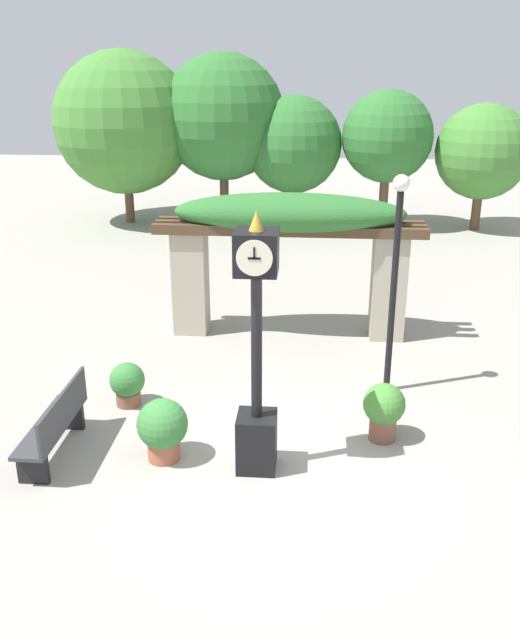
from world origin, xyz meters
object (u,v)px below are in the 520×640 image
object	(u,v)px
potted_plant_far_left	(163,428)
lamp_post	(396,262)
potted_plant_near_left	(384,409)
potted_plant_near_right	(127,383)
pedestal_clock	(257,363)
park_bench	(56,424)

from	to	relation	value
potted_plant_far_left	lamp_post	xyz separation A→B (m)	(3.05, 2.22, 1.63)
potted_plant_near_left	potted_plant_near_right	xyz separation A→B (m)	(-3.70, 0.70, -0.10)
pedestal_clock	potted_plant_near_left	size ratio (longest dim) A/B	4.03
potted_plant_near_left	park_bench	world-z (taller)	park_bench
pedestal_clock	potted_plant_near_right	size ratio (longest dim) A/B	4.92
potted_plant_near_left	lamp_post	distance (m)	2.21
pedestal_clock	potted_plant_near_right	xyz separation A→B (m)	(-2.06, 1.52, -1.10)
park_bench	potted_plant_near_left	bearing A→B (deg)	99.72
pedestal_clock	potted_plant_far_left	world-z (taller)	pedestal_clock
potted_plant_near_left	potted_plant_near_right	bearing A→B (deg)	169.35
potted_plant_far_left	lamp_post	size ratio (longest dim) A/B	0.25
potted_plant_far_left	potted_plant_near_left	bearing A→B (deg)	14.25
potted_plant_far_left	potted_plant_near_right	bearing A→B (deg)	120.78
potted_plant_near_left	park_bench	bearing A→B (deg)	-170.28
pedestal_clock	potted_plant_near_right	bearing A→B (deg)	143.63
potted_plant_near_left	park_bench	xyz separation A→B (m)	(-4.26, -0.73, -0.02)
park_bench	lamp_post	bearing A→B (deg)	116.53
lamp_post	potted_plant_far_left	bearing A→B (deg)	-143.98
park_bench	lamp_post	distance (m)	5.24
potted_plant_near_left	potted_plant_far_left	world-z (taller)	potted_plant_far_left
potted_plant_near_left	lamp_post	world-z (taller)	lamp_post
pedestal_clock	lamp_post	bearing A→B (deg)	51.55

